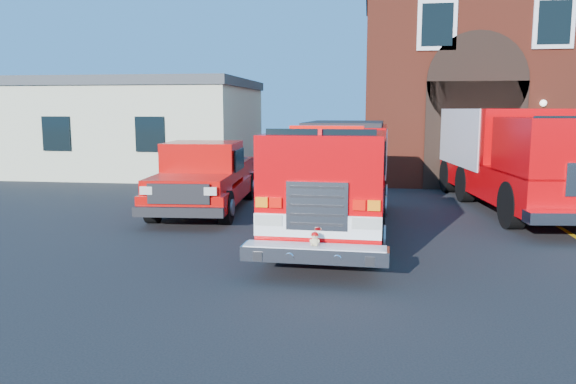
# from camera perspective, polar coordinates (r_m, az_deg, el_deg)

# --- Properties ---
(ground) EXTENTS (100.00, 100.00, 0.00)m
(ground) POSITION_cam_1_polar(r_m,az_deg,el_deg) (12.93, 0.75, -4.94)
(ground) COLOR black
(ground) RESTS_ON ground
(parking_stripe_mid) EXTENTS (0.12, 3.00, 0.01)m
(parking_stripe_mid) POSITION_cam_1_polar(r_m,az_deg,el_deg) (17.45, 24.26, -2.18)
(parking_stripe_mid) COLOR #E3B50B
(parking_stripe_mid) RESTS_ON ground
(parking_stripe_far) EXTENTS (0.12, 3.00, 0.01)m
(parking_stripe_far) POSITION_cam_1_polar(r_m,az_deg,el_deg) (20.30, 21.94, -0.64)
(parking_stripe_far) COLOR #E3B50B
(parking_stripe_far) RESTS_ON ground
(fire_station) EXTENTS (15.20, 10.20, 8.45)m
(fire_station) POSITION_cam_1_polar(r_m,az_deg,el_deg) (27.50, 24.05, 10.34)
(fire_station) COLOR maroon
(fire_station) RESTS_ON ground
(side_building) EXTENTS (10.20, 8.20, 4.35)m
(side_building) POSITION_cam_1_polar(r_m,az_deg,el_deg) (27.60, -14.62, 6.52)
(side_building) COLOR beige
(side_building) RESTS_ON ground
(fire_engine) EXTENTS (2.74, 8.73, 2.66)m
(fire_engine) POSITION_cam_1_polar(r_m,az_deg,el_deg) (13.80, 5.12, 1.70)
(fire_engine) COLOR black
(fire_engine) RESTS_ON ground
(pickup_truck) EXTENTS (2.62, 6.37, 2.04)m
(pickup_truck) POSITION_cam_1_polar(r_m,az_deg,el_deg) (16.82, -8.35, 1.43)
(pickup_truck) COLOR black
(pickup_truck) RESTS_ON ground
(secondary_truck) EXTENTS (3.83, 9.50, 3.00)m
(secondary_truck) POSITION_cam_1_polar(r_m,az_deg,el_deg) (18.36, 22.20, 3.57)
(secondary_truck) COLOR black
(secondary_truck) RESTS_ON ground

